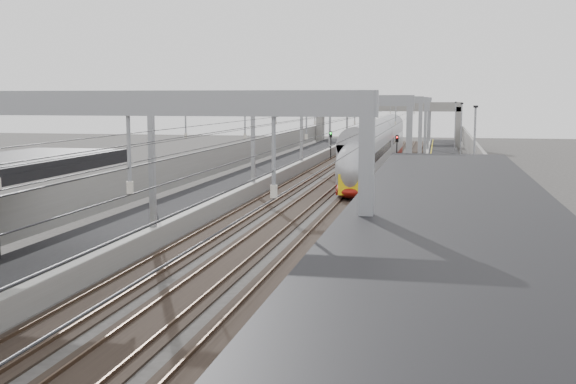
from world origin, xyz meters
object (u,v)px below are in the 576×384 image
at_px(overbridge, 388,113).
at_px(bench, 487,342).
at_px(train, 377,151).
at_px(signal_green, 331,140).

xyz_separation_m(overbridge, bench, (8.90, -94.11, -3.73)).
relative_size(train, bench, 26.26).
distance_m(overbridge, signal_green, 25.30).
bearing_deg(overbridge, signal_green, -101.94).
bearing_deg(overbridge, bench, -84.60).
height_order(bench, signal_green, signal_green).
height_order(train, bench, train).
bearing_deg(train, bench, -82.53).
relative_size(overbridge, signal_green, 6.33).
distance_m(overbridge, train, 37.81).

